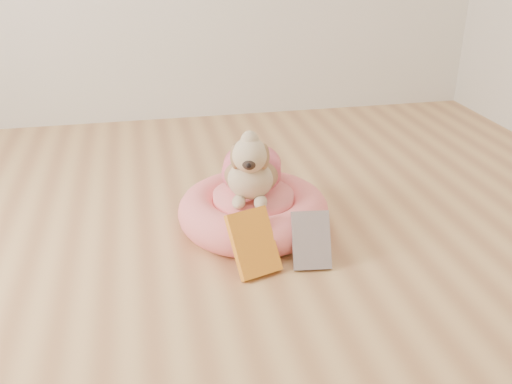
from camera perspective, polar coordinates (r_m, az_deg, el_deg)
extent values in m
plane|color=#B17849|center=(1.63, -4.85, -17.27)|extent=(4.50, 4.50, 0.00)
cylinder|color=#FD6377|center=(2.26, -0.26, -2.56)|extent=(0.43, 0.43, 0.09)
torus|color=#FD6377|center=(2.25, -0.26, -1.85)|extent=(0.59, 0.59, 0.15)
cylinder|color=#FD6377|center=(2.23, -0.26, -1.03)|extent=(0.31, 0.31, 0.08)
cube|color=yellow|center=(1.97, -0.25, -5.11)|extent=(0.19, 0.19, 0.21)
cube|color=white|center=(2.02, 5.55, -4.82)|extent=(0.15, 0.14, 0.19)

